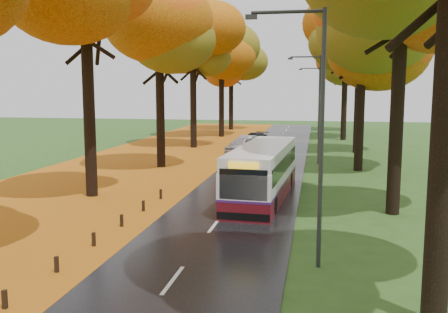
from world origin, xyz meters
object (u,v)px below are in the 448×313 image
(bus, at_px, (263,171))
(car_silver, at_px, (246,142))
(streetlamp_near, at_px, (314,118))
(car_dark, at_px, (254,138))
(streetlamp_mid, at_px, (316,101))
(streetlamp_far, at_px, (317,96))
(car_white, at_px, (241,145))

(bus, distance_m, car_silver, 20.67)
(streetlamp_near, xyz_separation_m, bus, (-2.56, 9.62, -3.27))
(streetlamp_near, xyz_separation_m, car_silver, (-6.30, 29.94, -4.06))
(bus, bearing_deg, car_dark, 101.29)
(streetlamp_mid, height_order, car_silver, streetlamp_mid)
(streetlamp_far, bearing_deg, car_white, -110.04)
(streetlamp_mid, xyz_separation_m, car_silver, (-6.30, 7.94, -4.06))
(bus, bearing_deg, streetlamp_near, -71.93)
(streetlamp_mid, bearing_deg, bus, -101.69)
(bus, bearing_deg, car_white, 105.47)
(streetlamp_far, bearing_deg, bus, -94.26)
(streetlamp_mid, height_order, car_dark, streetlamp_mid)
(streetlamp_far, relative_size, car_silver, 2.14)
(streetlamp_mid, xyz_separation_m, car_dark, (-6.07, 12.17, -4.10))
(streetlamp_near, xyz_separation_m, streetlamp_far, (0.00, 44.00, 0.00))
(streetlamp_near, height_order, car_white, streetlamp_near)
(streetlamp_mid, relative_size, streetlamp_far, 1.00)
(car_white, xyz_separation_m, car_dark, (0.23, 7.44, -0.13))
(streetlamp_mid, distance_m, car_silver, 10.92)
(streetlamp_far, height_order, bus, streetlamp_far)
(streetlamp_mid, xyz_separation_m, car_white, (-6.30, 4.74, -3.97))
(car_dark, bearing_deg, car_silver, -73.42)
(streetlamp_near, distance_m, streetlamp_far, 44.00)
(streetlamp_mid, distance_m, car_dark, 14.21)
(streetlamp_mid, relative_size, bus, 0.78)
(streetlamp_far, xyz_separation_m, car_dark, (-6.07, -9.83, -4.10))
(streetlamp_mid, bearing_deg, streetlamp_near, -90.00)
(bus, distance_m, car_dark, 24.82)
(streetlamp_far, height_order, car_silver, streetlamp_far)
(streetlamp_far, xyz_separation_m, bus, (-2.56, -34.38, -3.27))
(streetlamp_near, xyz_separation_m, car_white, (-6.30, 26.74, -3.97))
(streetlamp_far, relative_size, car_white, 1.93)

